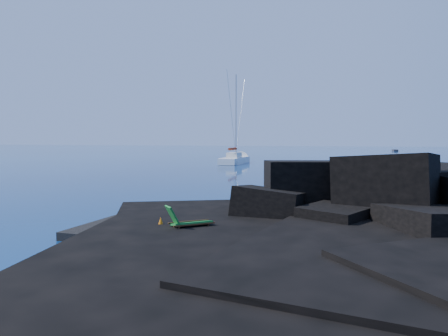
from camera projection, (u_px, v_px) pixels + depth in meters
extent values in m
plane|color=#031335|center=(84.00, 231.00, 19.69)|extent=(400.00, 400.00, 0.00)
cube|color=black|center=(183.00, 233.00, 19.15)|extent=(9.08, 6.86, 0.70)
cube|color=white|center=(163.00, 220.00, 20.25)|extent=(2.25, 1.93, 0.05)
cone|color=orange|center=(161.00, 224.00, 18.01)|extent=(0.39, 0.39, 0.57)
cube|color=#29292F|center=(395.00, 151.00, 134.24)|extent=(1.36, 4.04, 0.53)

